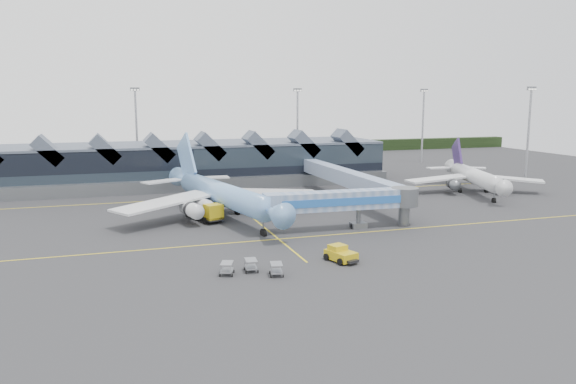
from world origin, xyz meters
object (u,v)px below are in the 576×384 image
object	(u,v)px
jet_bridge	(353,201)
pushback_tug	(341,254)
fuel_truck	(202,207)
main_airliner	(220,193)
regional_jet	(473,176)

from	to	relation	value
jet_bridge	pushback_tug	distance (m)	18.08
jet_bridge	fuel_truck	xyz separation A→B (m)	(-20.83, 13.70, -2.34)
main_airliner	regional_jet	world-z (taller)	main_airliner
jet_bridge	pushback_tug	world-z (taller)	jet_bridge
jet_bridge	pushback_tug	size ratio (longest dim) A/B	5.18
pushback_tug	regional_jet	bearing A→B (deg)	21.39
regional_jet	pushback_tug	size ratio (longest dim) A/B	6.57
regional_jet	jet_bridge	world-z (taller)	regional_jet
main_airliner	regional_jet	distance (m)	56.28
jet_bridge	regional_jet	bearing A→B (deg)	32.72
regional_jet	fuel_truck	world-z (taller)	regional_jet
fuel_truck	main_airliner	bearing A→B (deg)	4.23
main_airliner	regional_jet	bearing A→B (deg)	-4.67
main_airliner	fuel_truck	size ratio (longest dim) A/B	4.07
main_airliner	pushback_tug	xyz separation A→B (m)	(9.09, -30.49, -3.15)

